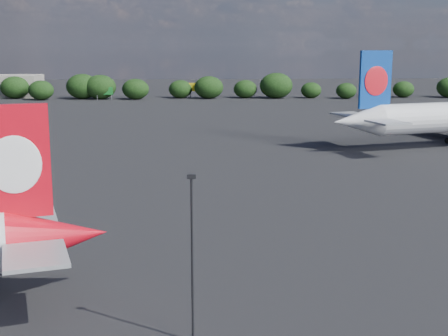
{
  "coord_description": "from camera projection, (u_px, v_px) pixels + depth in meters",
  "views": [
    {
      "loc": [
        13.31,
        -44.02,
        19.15
      ],
      "look_at": [
        16.0,
        12.0,
        8.0
      ],
      "focal_mm": 50.0,
      "sensor_mm": 36.0,
      "label": 1
    }
  ],
  "objects": [
    {
      "name": "horizon_treeline",
      "position": [
        126.0,
        88.0,
        221.25
      ],
      "size": [
        209.57,
        17.25,
        9.28
      ],
      "color": "black",
      "rests_on": "ground"
    },
    {
      "name": "highway_sign",
      "position": [
        104.0,
        91.0,
        217.19
      ],
      "size": [
        6.0,
        0.3,
        4.5
      ],
      "color": "#136220",
      "rests_on": "ground"
    },
    {
      "name": "apron_lamp_post",
      "position": [
        192.0,
        250.0,
        39.69
      ],
      "size": [
        0.55,
        0.3,
        11.22
      ],
      "color": "black",
      "rests_on": "ground"
    },
    {
      "name": "billboard_yellow",
      "position": [
        190.0,
        87.0,
        224.34
      ],
      "size": [
        5.0,
        0.3,
        5.5
      ],
      "color": "yellow",
      "rests_on": "ground"
    },
    {
      "name": "ground",
      "position": [
        116.0,
        160.0,
        105.01
      ],
      "size": [
        500.0,
        500.0,
        0.0
      ],
      "primitive_type": "plane",
      "color": "black",
      "rests_on": "ground"
    }
  ]
}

